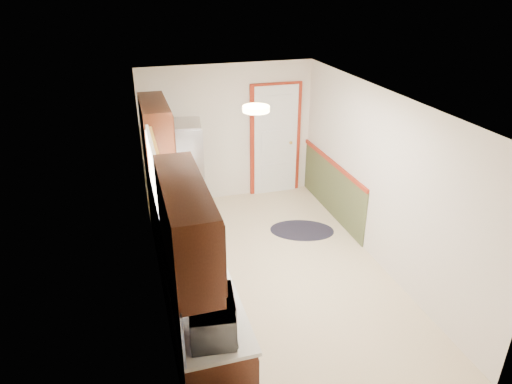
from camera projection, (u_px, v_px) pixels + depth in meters
room_shell at (274, 193)px, 5.78m from camera, size 3.20×5.20×2.52m
kitchen_run at (182, 245)px, 5.38m from camera, size 0.63×4.00×2.20m
back_wall_trim at (287, 150)px, 8.08m from camera, size 1.12×2.30×2.08m
ceiling_fixture at (256, 109)px, 5.03m from camera, size 0.30×0.30×0.06m
microwave at (212, 314)px, 3.81m from camera, size 0.38×0.60×0.38m
refrigerator at (181, 173)px, 7.30m from camera, size 0.77×0.74×1.66m
rug at (302, 230)px, 7.29m from camera, size 1.18×0.97×0.01m
cooktop at (169, 179)px, 6.79m from camera, size 0.48×0.57×0.02m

